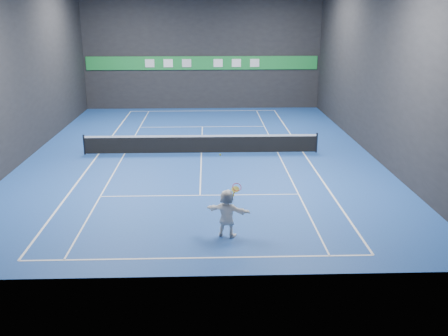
{
  "coord_description": "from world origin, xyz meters",
  "views": [
    {
      "loc": [
        0.34,
        -25.77,
        7.3
      ],
      "look_at": [
        0.96,
        -7.41,
        1.5
      ],
      "focal_mm": 40.0,
      "sensor_mm": 36.0,
      "label": 1
    }
  ],
  "objects_px": {
    "tennis_ball": "(220,155)",
    "tennis_net": "(201,144)",
    "tennis_racket": "(236,188)",
    "player": "(227,213)"
  },
  "relations": [
    {
      "from": "tennis_ball",
      "to": "tennis_net",
      "type": "xyz_separation_m",
      "value": [
        -0.74,
        10.29,
        -2.32
      ]
    },
    {
      "from": "tennis_ball",
      "to": "tennis_net",
      "type": "bearing_deg",
      "value": 94.12
    },
    {
      "from": "tennis_net",
      "to": "tennis_racket",
      "type": "height_order",
      "value": "tennis_racket"
    },
    {
      "from": "player",
      "to": "tennis_ball",
      "type": "xyz_separation_m",
      "value": [
        -0.22,
        0.04,
        2.03
      ]
    },
    {
      "from": "tennis_ball",
      "to": "tennis_net",
      "type": "distance_m",
      "value": 10.57
    },
    {
      "from": "player",
      "to": "tennis_racket",
      "type": "distance_m",
      "value": 0.92
    },
    {
      "from": "player",
      "to": "tennis_net",
      "type": "distance_m",
      "value": 10.38
    },
    {
      "from": "tennis_ball",
      "to": "player",
      "type": "bearing_deg",
      "value": -9.57
    },
    {
      "from": "tennis_net",
      "to": "player",
      "type": "bearing_deg",
      "value": -84.68
    },
    {
      "from": "tennis_ball",
      "to": "tennis_racket",
      "type": "bearing_deg",
      "value": 1.17
    }
  ]
}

